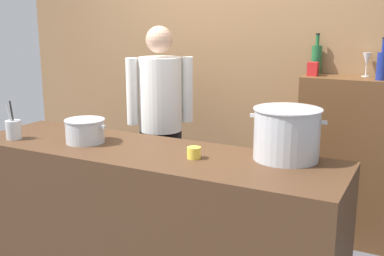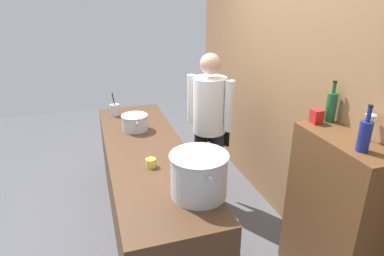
{
  "view_description": "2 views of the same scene",
  "coord_description": "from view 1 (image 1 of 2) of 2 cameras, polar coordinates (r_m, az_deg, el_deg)",
  "views": [
    {
      "loc": [
        1.57,
        -2.44,
        1.73
      ],
      "look_at": [
        0.17,
        0.29,
        1.0
      ],
      "focal_mm": 44.13,
      "sensor_mm": 36.0,
      "label": 1
    },
    {
      "loc": [
        2.7,
        -0.42,
        2.2
      ],
      "look_at": [
        0.08,
        0.4,
        1.08
      ],
      "focal_mm": 31.13,
      "sensor_mm": 36.0,
      "label": 2
    }
  ],
  "objects": [
    {
      "name": "utensil_crock",
      "position": [
        3.48,
        -20.77,
        -0.14
      ],
      "size": [
        0.1,
        0.1,
        0.27
      ],
      "color": "#B7BABF",
      "rests_on": "prep_counter"
    },
    {
      "name": "chef",
      "position": [
        3.77,
        -3.84,
        1.63
      ],
      "size": [
        0.45,
        0.43,
        1.66
      ],
      "rotation": [
        0.0,
        0.0,
        3.83
      ],
      "color": "black",
      "rests_on": "ground_plane"
    },
    {
      "name": "spice_tin_red",
      "position": [
        3.72,
        14.41,
        6.93
      ],
      "size": [
        0.08,
        0.08,
        0.1
      ],
      "primitive_type": "cube",
      "color": "red",
      "rests_on": "bar_cabinet"
    },
    {
      "name": "stockpot_large",
      "position": [
        2.83,
        11.38,
        -0.7
      ],
      "size": [
        0.46,
        0.4,
        0.31
      ],
      "color": "#B7BABF",
      "rests_on": "prep_counter"
    },
    {
      "name": "stockpot_small",
      "position": [
        3.24,
        -12.8,
        -0.34
      ],
      "size": [
        0.33,
        0.27,
        0.16
      ],
      "color": "#B7BABF",
      "rests_on": "prep_counter"
    },
    {
      "name": "bar_cabinet",
      "position": [
        3.82,
        18.48,
        -3.87
      ],
      "size": [
        0.76,
        0.32,
        1.29
      ],
      "primitive_type": "cube",
      "color": "brown",
      "rests_on": "ground_plane"
    },
    {
      "name": "prep_counter",
      "position": [
        3.16,
        -5.24,
        -10.53
      ],
      "size": [
        2.49,
        0.7,
        0.9
      ],
      "primitive_type": "cube",
      "color": "#472D1C",
      "rests_on": "ground_plane"
    },
    {
      "name": "wine_glass_short",
      "position": [
        3.77,
        20.39,
        7.72
      ],
      "size": [
        0.07,
        0.07,
        0.18
      ],
      "color": "silver",
      "rests_on": "bar_cabinet"
    },
    {
      "name": "brick_back_panel",
      "position": [
        4.15,
        4.97,
        10.13
      ],
      "size": [
        4.4,
        0.1,
        3.0
      ],
      "primitive_type": "cube",
      "color": "olive",
      "rests_on": "ground_plane"
    },
    {
      "name": "wine_bottle_cobalt",
      "position": [
        3.61,
        22.0,
        7.09
      ],
      "size": [
        0.08,
        0.08,
        0.3
      ],
      "color": "navy",
      "rests_on": "bar_cabinet"
    },
    {
      "name": "butter_jar",
      "position": [
        2.82,
        0.23,
        -3.01
      ],
      "size": [
        0.08,
        0.08,
        0.07
      ],
      "primitive_type": "cylinder",
      "color": "yellow",
      "rests_on": "prep_counter"
    },
    {
      "name": "wine_bottle_green",
      "position": [
        3.83,
        14.81,
        8.09
      ],
      "size": [
        0.08,
        0.08,
        0.31
      ],
      "color": "#1E592D",
      "rests_on": "bar_cabinet"
    }
  ]
}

